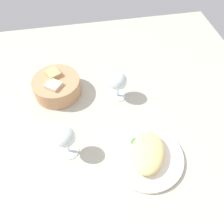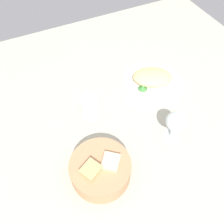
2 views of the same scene
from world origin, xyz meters
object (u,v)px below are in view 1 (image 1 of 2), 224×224
Objects in this scene: bread_basket at (57,86)px; wine_glass_far at (65,139)px; plate at (147,157)px; wine_glass_near at (118,82)px.

wine_glass_far is (-27.92, -2.39, 4.60)cm from bread_basket.
plate is 2.02× the size of wine_glass_near.
wine_glass_near is at bearing -44.12° from wine_glass_far.
wine_glass_far is at bearing 135.88° from wine_glass_near.
wine_glass_near is (28.95, 4.09, 7.14)cm from plate.
wine_glass_far reaches higher than bread_basket.
bread_basket is at bearing 4.90° from wine_glass_far.
plate is 1.95× the size of wine_glass_far.
plate is 27.27cm from wine_glass_far.
plate is 44.75cm from bread_basket.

